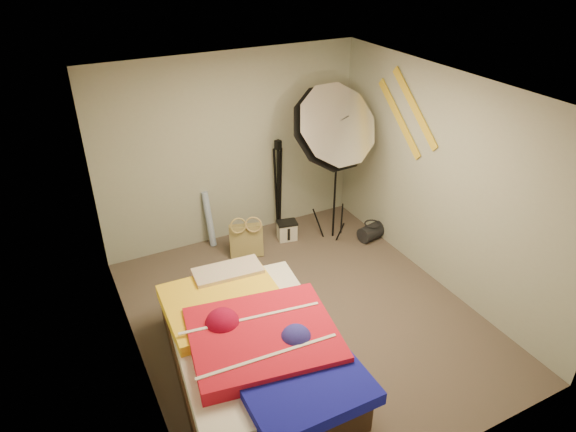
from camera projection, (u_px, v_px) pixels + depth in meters
floor at (305, 316)px, 5.67m from camera, size 4.00×4.00×0.00m
ceiling at (309, 93)px, 4.44m from camera, size 4.00×4.00×0.00m
wall_back at (231, 150)px, 6.60m from camera, size 3.50×0.00×3.50m
wall_front at (449, 348)px, 3.50m from camera, size 3.50×0.00×3.50m
wall_left at (127, 265)px, 4.36m from camera, size 0.00×4.00×4.00m
wall_right at (443, 183)px, 5.75m from camera, size 0.00×4.00×4.00m
tote_bag at (246, 240)px, 6.64m from camera, size 0.46×0.31×0.44m
wrapping_roll at (209, 219)px, 6.79m from camera, size 0.12×0.23×0.76m
camera_case at (287, 231)px, 7.02m from camera, size 0.28×0.22×0.25m
duffel_bag at (372, 232)px, 7.02m from camera, size 0.40×0.29×0.22m
wall_stripe_upper at (415, 108)px, 5.86m from camera, size 0.02×0.91×0.78m
wall_stripe_lower at (399, 118)px, 6.15m from camera, size 0.02×0.91×0.78m
bed at (254, 346)px, 4.84m from camera, size 1.66×2.30×0.61m
photo_umbrella at (332, 129)px, 6.16m from camera, size 1.32×0.97×2.29m
camera_tripod at (278, 179)px, 6.99m from camera, size 0.09×0.09×1.32m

